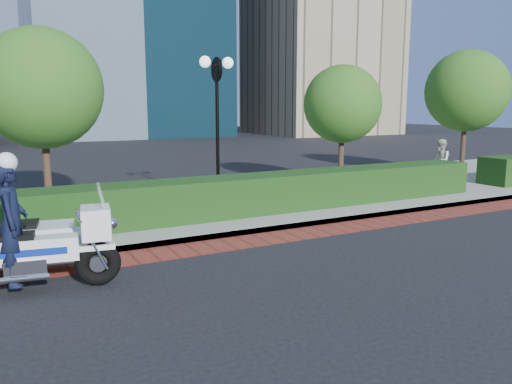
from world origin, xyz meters
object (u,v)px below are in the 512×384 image
lamppost (217,107)px  tree_c (342,104)px  tree_b (41,89)px  pedestrian (440,162)px  police_motorcycle (24,240)px  tree_d (467,91)px

lamppost → tree_c: 5.65m
tree_b → pedestrian: bearing=-7.4°
tree_c → police_motorcycle: size_ratio=1.53×
tree_c → tree_d: size_ratio=0.83×
tree_d → pedestrian: bearing=-152.2°
tree_d → pedestrian: 4.55m
lamppost → tree_d: bearing=6.2°
lamppost → tree_c: bearing=13.3°
tree_b → police_motorcycle: tree_b is taller
tree_c → lamppost: bearing=-166.7°
tree_b → pedestrian: (13.22, -1.73, -2.46)m
tree_d → police_motorcycle: 18.57m
lamppost → police_motorcycle: lamppost is taller
police_motorcycle → pedestrian: bearing=25.1°
tree_d → police_motorcycle: (-17.46, -5.66, -2.83)m
police_motorcycle → pedestrian: 14.72m
pedestrian → tree_b: bearing=-50.6°
police_motorcycle → tree_d: bearing=27.5°
lamppost → pedestrian: 8.95m
tree_c → tree_b: bearing=180.0°
tree_b → tree_d: tree_d is taller
tree_b → police_motorcycle: size_ratio=1.74×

